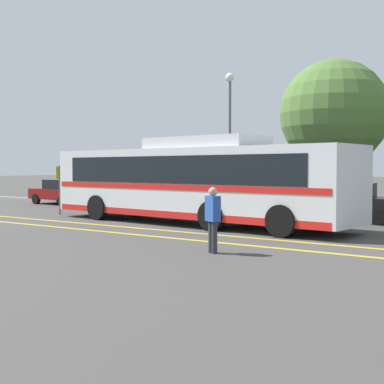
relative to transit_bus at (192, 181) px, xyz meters
The scene contains 13 objects.
ground_plane 1.65m from the transit_bus, 12.18° to the left, with size 220.00×220.00×0.00m, color #423F3D.
lane_strip_0 2.73m from the transit_bus, 90.52° to the right, with size 0.20×32.69×0.01m, color gold.
lane_strip_1 3.96m from the transit_bus, 90.32° to the right, with size 0.20×32.69×0.01m, color gold.
curb_strip 6.09m from the transit_bus, 90.20° to the left, with size 40.69×0.36×0.15m, color #99999E.
transit_bus is the anchor object (origin of this frame).
parked_car_0 13.26m from the transit_bus, 160.24° to the left, with size 4.10×2.08×1.43m.
parked_car_1 8.88m from the transit_bus, 146.37° to the left, with size 4.35×1.95×1.39m.
parked_car_2 4.87m from the transit_bus, 99.61° to the left, with size 4.17×2.00×1.24m.
parked_car_3 6.31m from the transit_bus, 45.38° to the left, with size 4.65×1.92×1.51m.
pedestrian_0 6.85m from the transit_bus, 50.48° to the right, with size 0.47×0.39×1.63m.
bus_stop_sign 7.30m from the transit_bus, behind, with size 0.07×0.40×2.21m.
street_lamp 8.50m from the transit_bus, 111.25° to the left, with size 0.45×0.45×6.96m.
tree_2 8.79m from the transit_bus, 72.63° to the left, with size 5.00×5.00×7.12m.
Camera 1 is at (11.18, -16.30, 2.11)m, focal length 50.00 mm.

